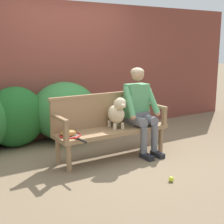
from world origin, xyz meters
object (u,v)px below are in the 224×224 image
(person_seated, at_px, (139,107))
(garden_bench, at_px, (112,132))
(tennis_racket, at_px, (71,136))
(tennis_ball, at_px, (171,179))
(dog_on_bench, at_px, (117,112))
(baseball_glove, at_px, (68,133))

(person_seated, bearing_deg, garden_bench, 178.74)
(tennis_racket, height_order, tennis_ball, tennis_racket)
(person_seated, distance_m, dog_on_bench, 0.41)
(garden_bench, relative_size, person_seated, 1.32)
(baseball_glove, height_order, tennis_ball, baseball_glove)
(baseball_glove, bearing_deg, garden_bench, 8.79)
(garden_bench, xyz_separation_m, dog_on_bench, (0.08, -0.01, 0.29))
(tennis_ball, bearing_deg, tennis_racket, 127.61)
(garden_bench, distance_m, tennis_ball, 1.19)
(dog_on_bench, xyz_separation_m, tennis_ball, (0.07, -1.12, -0.64))
(tennis_ball, bearing_deg, person_seated, 73.26)
(tennis_racket, bearing_deg, tennis_ball, -52.39)
(person_seated, height_order, tennis_ball, person_seated)
(person_seated, bearing_deg, tennis_ball, -106.74)
(tennis_racket, distance_m, tennis_ball, 1.42)
(person_seated, distance_m, tennis_racket, 1.20)
(garden_bench, height_order, person_seated, person_seated)
(garden_bench, relative_size, baseball_glove, 7.83)
(garden_bench, xyz_separation_m, tennis_racket, (-0.68, -0.05, 0.07))
(person_seated, bearing_deg, baseball_glove, -179.82)
(garden_bench, distance_m, baseball_glove, 0.71)
(person_seated, distance_m, tennis_ball, 1.35)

